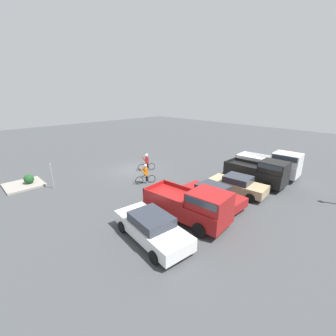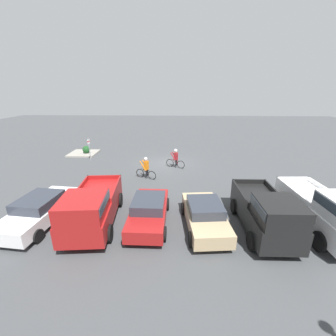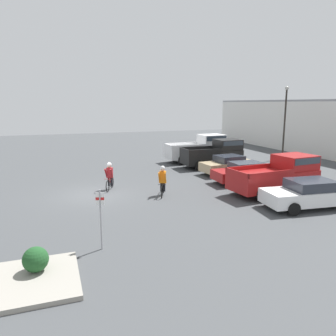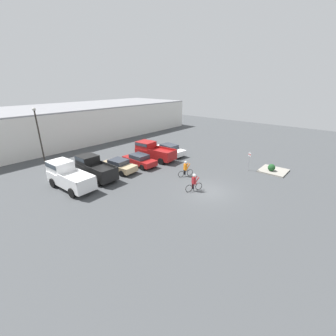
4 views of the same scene
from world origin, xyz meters
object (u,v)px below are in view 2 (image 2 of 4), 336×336
cyclist_0 (146,167)px  fire_lane_sign (89,147)px  sedan_1 (149,210)px  pickup_truck_2 (92,207)px  shrub (86,149)px  sedan_2 (40,210)px  pickup_truck_0 (328,211)px  sedan_0 (205,215)px  pickup_truck_1 (267,212)px  cyclist_1 (176,158)px

cyclist_0 → fire_lane_sign: size_ratio=0.78×
sedan_1 → pickup_truck_2: (2.76, 0.47, 0.42)m
sedan_1 → shrub: bearing=-57.3°
sedan_1 → sedan_2: sedan_2 is taller
pickup_truck_0 → sedan_0: bearing=-3.2°
sedan_0 → sedan_1: bearing=-6.8°
pickup_truck_2 → pickup_truck_1: bearing=178.2°
fire_lane_sign → shrub: size_ratio=2.87×
sedan_0 → shrub: (10.93, -12.99, -0.18)m
sedan_0 → sedan_2: size_ratio=0.88×
fire_lane_sign → shrub: bearing=-60.9°
pickup_truck_1 → shrub: size_ratio=6.32×
pickup_truck_0 → cyclist_0: size_ratio=3.14×
sedan_0 → shrub: 16.98m
sedan_2 → fire_lane_sign: bearing=-82.9°
cyclist_1 → shrub: (9.46, -3.89, -0.35)m
pickup_truck_1 → sedan_2: (11.20, -0.60, -0.43)m
sedan_1 → cyclist_1: (-1.34, -8.77, 0.17)m
pickup_truck_0 → sedan_2: (14.02, -0.52, -0.51)m
fire_lane_sign → pickup_truck_1: bearing=138.1°
pickup_truck_0 → cyclist_1: pickup_truck_0 is taller
pickup_truck_1 → cyclist_0: pickup_truck_1 is taller
pickup_truck_2 → sedan_2: 2.89m
pickup_truck_0 → sedan_2: bearing=-2.1°
pickup_truck_1 → sedan_1: pickup_truck_1 is taller
pickup_truck_0 → sedan_2: pickup_truck_0 is taller
cyclist_1 → sedan_1: bearing=81.3°
sedan_2 → pickup_truck_2: bearing=173.2°
pickup_truck_2 → cyclist_0: size_ratio=3.13×
pickup_truck_0 → pickup_truck_2: (11.18, -0.18, -0.11)m
pickup_truck_2 → fire_lane_sign: fire_lane_sign is taller
cyclist_0 → cyclist_1: 3.48m
pickup_truck_2 → shrub: bearing=-67.8°
sedan_1 → cyclist_0: 6.21m
pickup_truck_2 → cyclist_1: pickup_truck_2 is taller
cyclist_0 → pickup_truck_1: bearing=133.6°
cyclist_1 → cyclist_0: bearing=49.2°
pickup_truck_1 → shrub: (13.73, -13.39, -0.62)m
cyclist_0 → pickup_truck_2: bearing=74.6°
sedan_0 → cyclist_0: 7.47m
pickup_truck_2 → pickup_truck_0: bearing=179.1°
fire_lane_sign → sedan_0: bearing=131.9°
pickup_truck_2 → cyclist_0: 6.85m
pickup_truck_0 → shrub: (16.55, -13.31, -0.70)m
sedan_0 → cyclist_0: size_ratio=2.50×
sedan_2 → fire_lane_sign: 10.73m
pickup_truck_0 → cyclist_0: pickup_truck_0 is taller
sedan_2 → cyclist_0: size_ratio=2.85×
cyclist_0 → cyclist_1: bearing=-130.8°
pickup_truck_0 → pickup_truck_2: 11.18m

